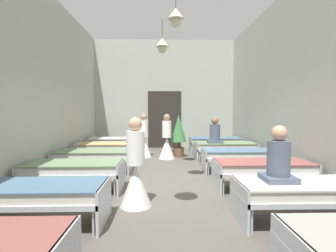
{
  "coord_description": "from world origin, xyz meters",
  "views": [
    {
      "loc": [
        -0.15,
        -5.85,
        1.58
      ],
      "look_at": [
        0.0,
        -0.19,
        1.25
      ],
      "focal_mm": 27.85,
      "sensor_mm": 36.0,
      "label": 1
    }
  ],
  "objects": [
    {
      "name": "ground_plane",
      "position": [
        0.0,
        0.0,
        -0.05
      ],
      "size": [
        6.45,
        11.08,
        0.1
      ],
      "primitive_type": "cube",
      "color": "#59544C"
    },
    {
      "name": "bed_left_row_4",
      "position": [
        -1.88,
        2.27,
        0.44
      ],
      "size": [
        1.9,
        0.84,
        0.57
      ],
      "color": "#B7BCC1",
      "rests_on": "ground"
    },
    {
      "name": "nurse_far_aisle",
      "position": [
        0.04,
        2.66,
        0.53
      ],
      "size": [
        0.52,
        0.52,
        1.49
      ],
      "rotation": [
        0.0,
        0.0,
        4.45
      ],
      "color": "white",
      "rests_on": "ground"
    },
    {
      "name": "bed_right_row_3",
      "position": [
        1.88,
        0.76,
        0.44
      ],
      "size": [
        1.9,
        0.84,
        0.57
      ],
      "color": "#B7BCC1",
      "rests_on": "ground"
    },
    {
      "name": "potted_plant",
      "position": [
        0.45,
        2.99,
        0.87
      ],
      "size": [
        0.53,
        0.53,
        1.45
      ],
      "color": "brown",
      "rests_on": "ground"
    },
    {
      "name": "bed_right_row_1",
      "position": [
        1.88,
        -2.27,
        0.44
      ],
      "size": [
        1.9,
        0.84,
        0.57
      ],
      "color": "#B7BCC1",
      "rests_on": "ground"
    },
    {
      "name": "bed_right_row_4",
      "position": [
        1.88,
        2.27,
        0.44
      ],
      "size": [
        1.9,
        0.84,
        0.57
      ],
      "color": "#B7BCC1",
      "rests_on": "ground"
    },
    {
      "name": "bed_right_row_5",
      "position": [
        1.88,
        3.78,
        0.44
      ],
      "size": [
        1.9,
        0.84,
        0.57
      ],
      "color": "#B7BCC1",
      "rests_on": "ground"
    },
    {
      "name": "bed_left_row_5",
      "position": [
        -1.88,
        3.78,
        0.44
      ],
      "size": [
        1.9,
        0.84,
        0.57
      ],
      "color": "#B7BCC1",
      "rests_on": "ground"
    },
    {
      "name": "nurse_near_aisle",
      "position": [
        -0.57,
        -1.6,
        0.53
      ],
      "size": [
        0.52,
        0.52,
        1.49
      ],
      "rotation": [
        0.0,
        0.0,
        1.29
      ],
      "color": "white",
      "rests_on": "ground"
    },
    {
      "name": "bed_left_row_1",
      "position": [
        -1.88,
        -2.27,
        0.44
      ],
      "size": [
        1.9,
        0.84,
        0.57
      ],
      "color": "#B7BCC1",
      "rests_on": "ground"
    },
    {
      "name": "bed_right_row_2",
      "position": [
        1.88,
        -0.76,
        0.44
      ],
      "size": [
        1.9,
        0.84,
        0.57
      ],
      "color": "#B7BCC1",
      "rests_on": "ground"
    },
    {
      "name": "patient_seated_secondary",
      "position": [
        1.53,
        -2.21,
        0.87
      ],
      "size": [
        0.44,
        0.44,
        0.8
      ],
      "color": "#515B70",
      "rests_on": "bed_right_row_1"
    },
    {
      "name": "room_shell",
      "position": [
        0.0,
        1.24,
        2.29
      ],
      "size": [
        6.25,
        10.68,
        4.55
      ],
      "color": "#B2B7AD",
      "rests_on": "ground"
    },
    {
      "name": "patient_seated_primary",
      "position": [
        1.53,
        2.19,
        0.87
      ],
      "size": [
        0.44,
        0.44,
        0.8
      ],
      "color": "#515B70",
      "rests_on": "bed_right_row_4"
    },
    {
      "name": "bed_left_row_2",
      "position": [
        -1.88,
        -0.76,
        0.44
      ],
      "size": [
        1.9,
        0.84,
        0.57
      ],
      "color": "#B7BCC1",
      "rests_on": "ground"
    },
    {
      "name": "bed_left_row_3",
      "position": [
        -1.88,
        0.76,
        0.44
      ],
      "size": [
        1.9,
        0.84,
        0.57
      ],
      "color": "#B7BCC1",
      "rests_on": "ground"
    },
    {
      "name": "nurse_mid_aisle",
      "position": [
        -0.73,
        2.98,
        0.53
      ],
      "size": [
        0.52,
        0.52,
        1.49
      ],
      "rotation": [
        0.0,
        0.0,
        3.76
      ],
      "color": "white",
      "rests_on": "ground"
    }
  ]
}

